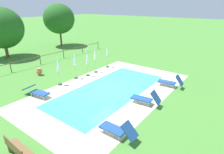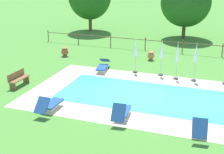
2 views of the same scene
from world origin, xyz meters
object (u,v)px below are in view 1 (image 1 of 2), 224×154
at_px(sun_lounger_south_near_corner, 37,91).
at_px(tree_centre, 2,28).
at_px(patio_umbrella_closed_row_west, 58,66).
at_px(patio_umbrella_closed_row_centre, 75,61).
at_px(wooden_bench_lawn_side, 17,149).
at_px(tree_far_west, 59,19).
at_px(patio_umbrella_closed_row_mid_east, 87,59).
at_px(terracotta_urn_near_fence, 39,72).
at_px(sun_lounger_north_near_steps, 146,98).
at_px(patio_umbrella_closed_row_east, 95,55).
at_px(sun_lounger_north_mid, 170,82).
at_px(sun_lounger_north_far, 117,129).
at_px(patio_umbrella_closed_row_mid_west, 107,52).

distance_m(sun_lounger_south_near_corner, tree_centre, 12.61).
bearing_deg(patio_umbrella_closed_row_west, tree_centre, 82.30).
bearing_deg(patio_umbrella_closed_row_centre, wooden_bench_lawn_side, -148.10).
height_order(patio_umbrella_closed_row_centre, tree_far_west, tree_far_west).
bearing_deg(tree_centre, patio_umbrella_closed_row_mid_east, -84.21).
bearing_deg(tree_centre, tree_far_west, 1.76).
relative_size(patio_umbrella_closed_row_centre, terracotta_urn_near_fence, 3.67).
height_order(sun_lounger_north_near_steps, patio_umbrella_closed_row_east, patio_umbrella_closed_row_east).
relative_size(sun_lounger_north_near_steps, terracotta_urn_near_fence, 3.07).
relative_size(patio_umbrella_closed_row_west, patio_umbrella_closed_row_centre, 1.01).
bearing_deg(sun_lounger_north_mid, terracotta_urn_near_fence, 113.78).
bearing_deg(tree_centre, sun_lounger_north_far, -101.83).
bearing_deg(patio_umbrella_closed_row_mid_east, patio_umbrella_closed_row_mid_west, 2.18).
height_order(sun_lounger_south_near_corner, tree_far_west, tree_far_west).
height_order(patio_umbrella_closed_row_west, patio_umbrella_closed_row_east, patio_umbrella_closed_row_east).
bearing_deg(tree_centre, patio_umbrella_closed_row_mid_west, -70.53).
bearing_deg(sun_lounger_north_far, patio_umbrella_closed_row_mid_west, 40.60).
relative_size(sun_lounger_north_mid, patio_umbrella_closed_row_mid_east, 0.79).
bearing_deg(wooden_bench_lawn_side, patio_umbrella_closed_row_west, 38.67).
relative_size(patio_umbrella_closed_row_west, patio_umbrella_closed_row_east, 0.95).
distance_m(sun_lounger_north_near_steps, patio_umbrella_closed_row_centre, 6.82).
bearing_deg(sun_lounger_north_near_steps, tree_far_west, 65.32).
xyz_separation_m(patio_umbrella_closed_row_east, tree_far_west, (5.83, 11.94, 2.24)).
bearing_deg(patio_umbrella_closed_row_west, tree_far_west, 50.31).
xyz_separation_m(sun_lounger_north_mid, patio_umbrella_closed_row_centre, (-3.06, 6.97, 1.14)).
relative_size(sun_lounger_north_mid, tree_centre, 0.33).
xyz_separation_m(patio_umbrella_closed_row_east, tree_centre, (-2.28, 11.69, 1.74)).
height_order(patio_umbrella_closed_row_mid_east, wooden_bench_lawn_side, patio_umbrella_closed_row_mid_east).
relative_size(patio_umbrella_closed_row_mid_west, terracotta_urn_near_fence, 3.71).
bearing_deg(tree_centre, patio_umbrella_closed_row_centre, -89.22).
distance_m(sun_lounger_north_far, patio_umbrella_closed_row_west, 7.52).
height_order(patio_umbrella_closed_row_mid_west, patio_umbrella_closed_row_mid_east, patio_umbrella_closed_row_mid_east).
bearing_deg(sun_lounger_north_far, sun_lounger_north_mid, 0.92).
xyz_separation_m(sun_lounger_south_near_corner, tree_far_west, (11.82, 11.91, 3.51)).
bearing_deg(tree_centre, wooden_bench_lawn_side, -114.63).
bearing_deg(sun_lounger_south_near_corner, sun_lounger_north_mid, -43.85).
bearing_deg(patio_umbrella_closed_row_mid_east, sun_lounger_north_mid, -72.94).
height_order(sun_lounger_north_mid, patio_umbrella_closed_row_mid_west, patio_umbrella_closed_row_mid_west).
relative_size(sun_lounger_south_near_corner, patio_umbrella_closed_row_east, 0.89).
distance_m(patio_umbrella_closed_row_east, tree_far_west, 13.47).
height_order(patio_umbrella_closed_row_west, terracotta_urn_near_fence, patio_umbrella_closed_row_west).
bearing_deg(sun_lounger_north_mid, sun_lounger_south_near_corner, 136.15).
bearing_deg(sun_lounger_north_near_steps, sun_lounger_north_mid, -4.20).
relative_size(sun_lounger_north_mid, patio_umbrella_closed_row_mid_west, 0.82).
relative_size(patio_umbrella_closed_row_west, tree_far_west, 0.38).
height_order(patio_umbrella_closed_row_east, tree_centre, tree_centre).
distance_m(sun_lounger_north_mid, patio_umbrella_closed_row_mid_west, 6.86).
relative_size(sun_lounger_north_near_steps, wooden_bench_lawn_side, 1.25).
bearing_deg(patio_umbrella_closed_row_mid_west, patio_umbrella_closed_row_mid_east, -177.82).
bearing_deg(patio_umbrella_closed_row_centre, terracotta_urn_near_fence, 113.97).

